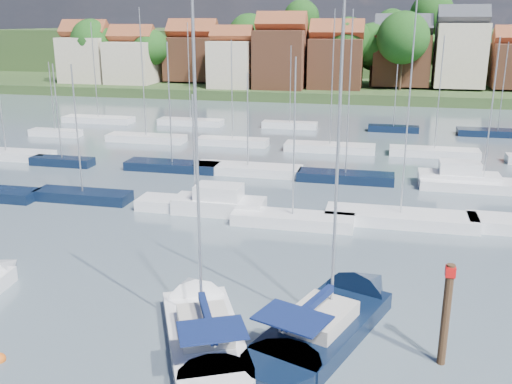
# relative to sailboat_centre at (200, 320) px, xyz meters

# --- Properties ---
(ground) EXTENTS (260.00, 260.00, 0.00)m
(ground) POSITION_rel_sailboat_centre_xyz_m (1.44, 36.56, -0.35)
(ground) COLOR #4C5967
(ground) RESTS_ON ground
(sailboat_centre) EXTENTS (8.02, 12.26, 16.35)m
(sailboat_centre) POSITION_rel_sailboat_centre_xyz_m (0.00, 0.00, 0.00)
(sailboat_centre) COLOR silver
(sailboat_centre) RESTS_ON ground
(sailboat_navy) EXTENTS (7.76, 13.40, 17.95)m
(sailboat_navy) POSITION_rel_sailboat_centre_xyz_m (6.61, 2.29, -0.00)
(sailboat_navy) COLOR black
(sailboat_navy) RESTS_ON ground
(timber_piling) EXTENTS (0.40, 0.40, 6.89)m
(timber_piling) POSITION_rel_sailboat_centre_xyz_m (11.14, -0.66, 1.07)
(timber_piling) COLOR #4C331E
(timber_piling) RESTS_ON ground
(buoy_c) EXTENTS (0.54, 0.54, 0.54)m
(buoy_c) POSITION_rel_sailboat_centre_xyz_m (-7.57, -4.74, -0.35)
(buoy_c) COLOR #D85914
(buoy_c) RESTS_ON ground
(buoy_e) EXTENTS (0.50, 0.50, 0.50)m
(buoy_e) POSITION_rel_sailboat_centre_xyz_m (7.75, 2.08, -0.35)
(buoy_e) COLOR beige
(buoy_e) RESTS_ON ground
(marina_field) EXTENTS (79.62, 41.41, 15.93)m
(marina_field) POSITION_rel_sailboat_centre_xyz_m (3.35, 31.71, 0.08)
(marina_field) COLOR silver
(marina_field) RESTS_ON ground
(far_shore_town) EXTENTS (212.46, 90.00, 22.27)m
(far_shore_town) POSITION_rel_sailboat_centre_xyz_m (3.67, 129.22, 4.25)
(far_shore_town) COLOR #374E27
(far_shore_town) RESTS_ON ground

